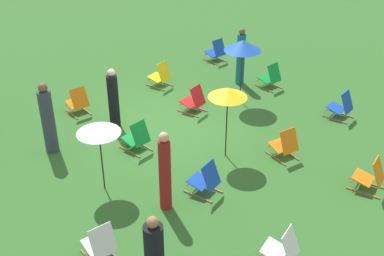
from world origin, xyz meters
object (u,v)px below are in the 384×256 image
Objects in this scene: umbrella_0 at (98,129)px; deckchair_11 at (270,77)px; deckchair_14 at (216,52)px; deckchair_1 at (282,249)px; person_3 at (241,58)px; person_0 at (48,120)px; deckchair_3 at (205,180)px; deckchair_6 at (161,76)px; deckchair_2 at (78,102)px; umbrella_2 at (243,45)px; person_4 at (113,100)px; deckchair_12 at (137,138)px; deckchair_4 at (285,145)px; umbrella_1 at (228,93)px; deckchair_10 at (341,106)px; person_1 at (165,172)px; deckchair_8 at (100,244)px; deckchair_7 at (194,101)px.

deckchair_11 is at bearing -172.00° from umbrella_0.
deckchair_1 is at bearing 51.93° from deckchair_14.
person_0 is at bearing -118.77° from person_3.
deckchair_6 is at bearing -132.69° from deckchair_3.
umbrella_0 is 2.35m from person_0.
person_0 reaches higher than person_3.
person_0 reaches higher than deckchair_6.
umbrella_2 is at bearing 150.21° from deckchair_2.
person_4 is (3.71, -1.24, -0.98)m from umbrella_2.
deckchair_1 is 0.50× the size of person_4.
person_0 is at bearing -10.97° from deckchair_11.
person_0 is (1.64, -1.44, 0.53)m from deckchair_12.
deckchair_6 is at bearing 179.60° from deckchair_2.
deckchair_4 is at bearing 60.20° from deckchair_14.
umbrella_1 reaches higher than deckchair_14.
deckchair_11 is at bearing -99.77° from deckchair_10.
deckchair_10 is 5.91m from deckchair_12.
deckchair_2 is at bearing 30.31° from person_1.
person_1 is (6.53, 5.16, 0.55)m from deckchair_14.
person_3 is at bearing -163.94° from umbrella_0.
deckchair_3 is 5.95m from deckchair_11.
person_3 is (-2.37, -3.78, 0.53)m from deckchair_4.
deckchair_8 is 1.00× the size of deckchair_10.
person_1 is at bearing 113.06° from umbrella_0.
umbrella_1 is 1.02× the size of person_3.
deckchair_8 is 7.48m from umbrella_2.
deckchair_3 and deckchair_7 have the same top height.
deckchair_11 is 4.52m from umbrella_1.
umbrella_0 is at bearing -120.85° from deckchair_8.
person_4 is (-1.91, 0.05, -0.08)m from person_0.
person_4 reaches higher than deckchair_1.
deckchair_8 is 0.44× the size of person_0.
umbrella_2 is at bearing -71.32° from person_3.
deckchair_7 is 0.44× the size of person_0.
deckchair_4 is at bearing 126.68° from deckchair_12.
deckchair_14 is 0.44× the size of umbrella_1.
deckchair_7 is at bearing 67.00° from deckchair_6.
umbrella_0 is at bearing 25.29° from deckchair_6.
umbrella_1 is (1.03, -1.04, 1.40)m from deckchair_4.
deckchair_4 and deckchair_10 have the same top height.
deckchair_2 is 5.72m from deckchair_14.
deckchair_3 is 4.32m from person_0.
deckchair_7 is 6.19m from deckchair_8.
umbrella_0 reaches higher than deckchair_14.
deckchair_7 and deckchair_11 have the same top height.
umbrella_1 reaches higher than deckchair_1.
deckchair_14 is at bearing -120.92° from umbrella_2.
deckchair_2 and deckchair_11 have the same top height.
deckchair_2 is 2.94m from deckchair_6.
person_1 is (6.30, 2.44, 0.55)m from deckchair_11.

